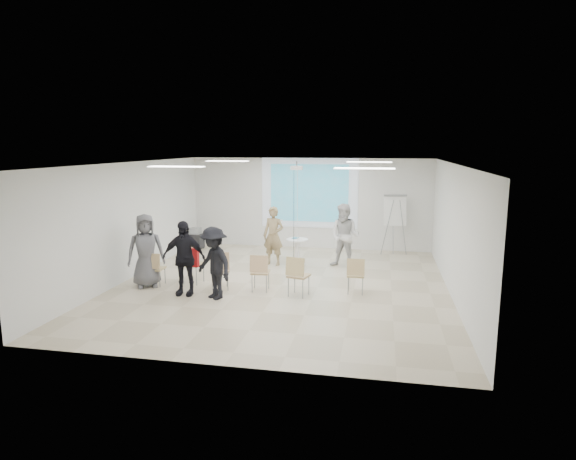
% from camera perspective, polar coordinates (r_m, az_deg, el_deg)
% --- Properties ---
extents(floor, '(8.00, 9.00, 0.10)m').
position_cam_1_polar(floor, '(12.02, -0.73, -6.77)').
color(floor, beige).
rests_on(floor, ground).
extents(ceiling, '(8.00, 9.00, 0.10)m').
position_cam_1_polar(ceiling, '(11.51, -0.77, 8.16)').
color(ceiling, white).
rests_on(ceiling, wall_back).
extents(wall_back, '(8.00, 0.10, 3.00)m').
position_cam_1_polar(wall_back, '(16.10, 2.56, 3.18)').
color(wall_back, silver).
rests_on(wall_back, floor).
extents(wall_left, '(0.10, 9.00, 3.00)m').
position_cam_1_polar(wall_left, '(13.09, -18.38, 1.07)').
color(wall_left, silver).
rests_on(wall_left, floor).
extents(wall_right, '(0.10, 9.00, 3.00)m').
position_cam_1_polar(wall_right, '(11.55, 19.33, -0.14)').
color(wall_right, silver).
rests_on(wall_right, floor).
extents(projection_halo, '(3.20, 0.01, 2.30)m').
position_cam_1_polar(projection_halo, '(16.00, 2.53, 4.40)').
color(projection_halo, silver).
rests_on(projection_halo, wall_back).
extents(projection_image, '(2.60, 0.01, 1.90)m').
position_cam_1_polar(projection_image, '(15.98, 2.53, 4.39)').
color(projection_image, teal).
rests_on(projection_image, wall_back).
extents(pedestal_table, '(0.76, 0.76, 0.79)m').
position_cam_1_polar(pedestal_table, '(13.86, 1.09, -2.40)').
color(pedestal_table, white).
rests_on(pedestal_table, floor).
extents(player_left, '(0.78, 0.60, 1.92)m').
position_cam_1_polar(player_left, '(13.80, -1.74, -0.24)').
color(player_left, tan).
rests_on(player_left, floor).
extents(player_right, '(1.16, 1.03, 2.01)m').
position_cam_1_polar(player_right, '(13.57, 6.75, -0.30)').
color(player_right, silver).
rests_on(player_right, floor).
extents(controller_left, '(0.06, 0.12, 0.04)m').
position_cam_1_polar(controller_left, '(13.95, -0.80, 1.15)').
color(controller_left, silver).
rests_on(controller_left, player_left).
extents(controller_right, '(0.07, 0.11, 0.04)m').
position_cam_1_polar(controller_right, '(13.77, 6.11, 1.35)').
color(controller_right, white).
rests_on(controller_right, player_right).
extents(chair_far_left, '(0.40, 0.43, 0.84)m').
position_cam_1_polar(chair_far_left, '(12.27, -15.53, -4.16)').
color(chair_far_left, tan).
rests_on(chair_far_left, floor).
extents(chair_left_mid, '(0.52, 0.55, 0.97)m').
position_cam_1_polar(chair_left_mid, '(12.20, -11.38, -3.68)').
color(chair_left_mid, tan).
rests_on(chair_left_mid, floor).
extents(chair_left_inner, '(0.58, 0.60, 0.94)m').
position_cam_1_polar(chair_left_inner, '(11.59, -8.08, -4.40)').
color(chair_left_inner, tan).
rests_on(chair_left_inner, floor).
extents(chair_center, '(0.46, 0.49, 0.91)m').
position_cam_1_polar(chair_center, '(11.37, -3.37, -4.71)').
color(chair_center, tan).
rests_on(chair_center, floor).
extents(chair_right_inner, '(0.54, 0.57, 0.95)m').
position_cam_1_polar(chair_right_inner, '(10.97, 1.10, -5.11)').
color(chair_right_inner, tan).
rests_on(chair_right_inner, floor).
extents(chair_right_far, '(0.41, 0.44, 0.86)m').
position_cam_1_polar(chair_right_far, '(11.30, 8.03, -5.02)').
color(chair_right_far, tan).
rests_on(chair_right_far, floor).
extents(red_jacket, '(0.49, 0.18, 0.46)m').
position_cam_1_polar(red_jacket, '(12.04, -11.60, -3.16)').
color(red_jacket, '#B31618').
rests_on(red_jacket, chair_left_mid).
extents(laptop, '(0.41, 0.36, 0.03)m').
position_cam_1_polar(laptop, '(11.70, -8.07, -4.52)').
color(laptop, black).
rests_on(laptop, chair_left_inner).
extents(audience_left, '(1.19, 0.74, 1.99)m').
position_cam_1_polar(audience_left, '(11.30, -12.27, -2.63)').
color(audience_left, black).
rests_on(audience_left, floor).
extents(audience_mid, '(1.36, 1.23, 1.86)m').
position_cam_1_polar(audience_mid, '(10.89, -8.78, -3.33)').
color(audience_mid, black).
rests_on(audience_mid, floor).
extents(audience_outer, '(1.17, 1.05, 2.01)m').
position_cam_1_polar(audience_outer, '(12.16, -16.52, -1.87)').
color(audience_outer, slate).
rests_on(audience_outer, floor).
extents(flipchart_easel, '(0.82, 0.63, 1.91)m').
position_cam_1_polar(flipchart_easel, '(15.33, 12.56, 2.24)').
color(flipchart_easel, gray).
rests_on(flipchart_easel, floor).
extents(av_cart, '(0.51, 0.42, 0.71)m').
position_cam_1_polar(av_cart, '(16.31, -10.87, -1.07)').
color(av_cart, black).
rests_on(av_cart, floor).
extents(ceiling_projector, '(0.30, 0.25, 3.00)m').
position_cam_1_polar(ceiling_projector, '(12.97, 1.02, 6.79)').
color(ceiling_projector, white).
rests_on(ceiling_projector, ceiling).
extents(fluor_panel_nw, '(1.20, 0.30, 0.02)m').
position_cam_1_polar(fluor_panel_nw, '(13.96, -7.21, 8.10)').
color(fluor_panel_nw, white).
rests_on(fluor_panel_nw, ceiling).
extents(fluor_panel_ne, '(1.20, 0.30, 0.02)m').
position_cam_1_polar(fluor_panel_ne, '(13.27, 9.60, 7.94)').
color(fluor_panel_ne, white).
rests_on(fluor_panel_ne, ceiling).
extents(fluor_panel_sw, '(1.20, 0.30, 0.02)m').
position_cam_1_polar(fluor_panel_sw, '(10.69, -13.10, 7.32)').
color(fluor_panel_sw, white).
rests_on(fluor_panel_sw, ceiling).
extents(fluor_panel_se, '(1.20, 0.30, 0.02)m').
position_cam_1_polar(fluor_panel_se, '(9.77, 9.04, 7.22)').
color(fluor_panel_se, white).
rests_on(fluor_panel_se, ceiling).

